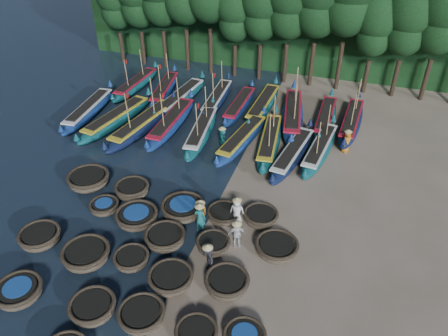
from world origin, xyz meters
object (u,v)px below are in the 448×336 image
(fisherman_6, at_px, (347,140))
(coracle_6, at_px, (93,307))
(coracle_17, at_px, (165,238))
(fisherman_2, at_px, (201,212))
(coracle_14, at_px, (227,283))
(fisherman_1, at_px, (200,217))
(long_boat_6, at_px, (269,141))
(long_boat_16, at_px, (325,118))
(long_boat_11, at_px, (181,98))
(long_boat_15, at_px, (292,115))
(coracle_10, at_px, (40,237))
(coracle_13, at_px, (171,278))
(long_boat_8, at_px, (320,149))
(long_boat_2, at_px, (143,124))
(coracle_7, at_px, (142,315))
(coracle_11, at_px, (86,254))
(long_boat_9, at_px, (136,84))
(coracle_22, at_px, (183,208))
(coracle_8, at_px, (196,334))
(coracle_19, at_px, (277,247))
(long_boat_13, at_px, (239,106))
(long_boat_14, at_px, (263,105))
(long_boat_17, at_px, (351,122))
(long_boat_12, at_px, (217,98))
(coracle_18, at_px, (213,244))
(fisherman_4, at_px, (237,233))
(long_boat_0, at_px, (89,110))
(long_boat_10, at_px, (165,89))
(coracle_16, at_px, (137,216))
(coracle_24, at_px, (261,217))
(long_boat_4, at_px, (201,131))
(fisherman_0, at_px, (237,210))
(long_boat_3, at_px, (172,122))
(coracle_20, at_px, (89,179))
(coracle_21, at_px, (132,189))
(long_boat_1, at_px, (117,118))
(long_boat_5, at_px, (242,139))
(coracle_23, at_px, (224,214))
(long_boat_7, at_px, (292,154))
(fisherman_3, at_px, (208,257))
(coracle_15, at_px, (104,206))
(fisherman_5, at_px, (222,138))
(coracle_5, at_px, (19,291))

(fisherman_6, bearing_deg, coracle_6, 176.79)
(coracle_17, xyz_separation_m, fisherman_2, (1.18, 2.01, 0.38))
(coracle_14, height_order, fisherman_1, fisherman_1)
(long_boat_6, xyz_separation_m, long_boat_16, (3.18, 4.57, -0.03))
(long_boat_11, xyz_separation_m, long_boat_15, (9.12, -0.14, 0.06))
(coracle_10, bearing_deg, long_boat_15, 59.76)
(coracle_13, xyz_separation_m, long_boat_8, (4.94, 13.14, 0.10))
(long_boat_2, bearing_deg, coracle_7, -54.93)
(coracle_11, bearing_deg, long_boat_9, 110.66)
(coracle_14, height_order, coracle_22, coracle_14)
(coracle_8, bearing_deg, coracle_19, 70.50)
(coracle_13, bearing_deg, fisherman_2, 92.09)
(coracle_22, relative_size, long_boat_13, 0.39)
(coracle_22, distance_m, long_boat_14, 13.49)
(long_boat_17, bearing_deg, long_boat_12, 179.49)
(coracle_7, bearing_deg, coracle_18, 73.05)
(long_boat_12, xyz_separation_m, long_boat_16, (8.72, -0.62, -0.00))
(long_boat_9, relative_size, long_boat_17, 0.94)
(long_boat_9, height_order, long_boat_13, long_boat_9)
(long_boat_14, xyz_separation_m, fisherman_4, (2.31, -14.80, 0.29))
(long_boat_0, xyz_separation_m, long_boat_10, (3.95, 5.25, -0.03))
(coracle_16, relative_size, long_boat_10, 0.36)
(coracle_22, distance_m, coracle_24, 4.28)
(coracle_6, distance_m, long_boat_4, 15.41)
(coracle_6, xyz_separation_m, fisherman_0, (4.18, 7.50, 0.46))
(coracle_17, distance_m, fisherman_1, 2.06)
(long_boat_3, relative_size, long_boat_11, 1.02)
(long_boat_6, bearing_deg, fisherman_6, 6.42)
(coracle_13, relative_size, coracle_20, 0.89)
(coracle_21, bearing_deg, long_boat_1, 125.26)
(coracle_22, bearing_deg, long_boat_5, 82.62)
(fisherman_0, bearing_deg, long_boat_1, -36.36)
(coracle_23, height_order, fisherman_0, fisherman_0)
(coracle_16, xyz_separation_m, coracle_22, (2.11, 1.38, 0.03))
(long_boat_7, xyz_separation_m, fisherman_3, (-2.03, -10.58, 0.29))
(long_boat_1, bearing_deg, coracle_14, -34.13)
(coracle_16, distance_m, fisherman_6, 14.76)
(long_boat_13, bearing_deg, fisherman_1, -80.99)
(coracle_14, distance_m, long_boat_3, 15.30)
(fisherman_4, bearing_deg, long_boat_0, 121.87)
(long_boat_6, relative_size, long_boat_10, 1.06)
(long_boat_11, height_order, long_boat_16, long_boat_11)
(long_boat_1, relative_size, long_boat_2, 0.96)
(coracle_15, bearing_deg, coracle_19, -0.88)
(coracle_16, xyz_separation_m, long_boat_17, (10.08, 14.21, 0.11))
(long_boat_1, distance_m, long_boat_16, 15.49)
(coracle_21, height_order, long_boat_15, long_boat_15)
(long_boat_2, height_order, long_boat_10, long_boat_2)
(coracle_14, height_order, fisherman_5, fisherman_5)
(coracle_5, distance_m, fisherman_0, 11.00)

